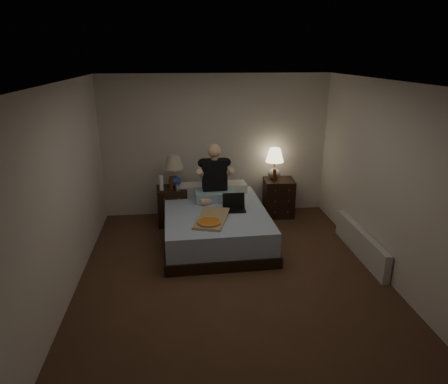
{
  "coord_description": "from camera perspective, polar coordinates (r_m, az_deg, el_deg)",
  "views": [
    {
      "loc": [
        -0.62,
        -4.69,
        2.8
      ],
      "look_at": [
        0.0,
        0.9,
        0.85
      ],
      "focal_mm": 32.0,
      "sensor_mm": 36.0,
      "label": 1
    }
  ],
  "objects": [
    {
      "name": "wall_right",
      "position": [
        5.59,
        21.91,
        1.61
      ],
      "size": [
        0.0,
        4.5,
        2.5
      ],
      "primitive_type": "cube",
      "rotation": [
        1.57,
        0.0,
        -1.57
      ],
      "color": "silver",
      "rests_on": "ground"
    },
    {
      "name": "pizza_box",
      "position": [
        5.63,
        -2.13,
        -4.4
      ],
      "size": [
        0.61,
        0.84,
        0.08
      ],
      "primitive_type": null,
      "rotation": [
        0.0,
        0.0,
        -0.3
      ],
      "color": "tan",
      "rests_on": "bed"
    },
    {
      "name": "water_bottle",
      "position": [
        6.7,
        -8.95,
        1.26
      ],
      "size": [
        0.07,
        0.07,
        0.25
      ],
      "primitive_type": "cylinder",
      "color": "white",
      "rests_on": "nightstand_left"
    },
    {
      "name": "beer_bottle_left",
      "position": [
        6.7,
        -7.56,
        1.24
      ],
      "size": [
        0.06,
        0.06,
        0.23
      ],
      "primitive_type": "cylinder",
      "color": "#53270B",
      "rests_on": "nightstand_left"
    },
    {
      "name": "bed",
      "position": [
        6.31,
        -1.27,
        -4.63
      ],
      "size": [
        1.61,
        2.11,
        0.52
      ],
      "primitive_type": "cube",
      "rotation": [
        0.0,
        0.0,
        0.03
      ],
      "color": "#5D82BA",
      "rests_on": "floor"
    },
    {
      "name": "wall_front",
      "position": [
        2.96,
        6.89,
        -12.65
      ],
      "size": [
        4.0,
        0.0,
        2.5
      ],
      "primitive_type": "cube",
      "rotation": [
        -1.57,
        0.0,
        0.0
      ],
      "color": "silver",
      "rests_on": "ground"
    },
    {
      "name": "laptop",
      "position": [
        6.11,
        1.51,
        -1.62
      ],
      "size": [
        0.34,
        0.28,
        0.24
      ],
      "primitive_type": null,
      "rotation": [
        0.0,
        0.0,
        -0.01
      ],
      "color": "black",
      "rests_on": "bed"
    },
    {
      "name": "wall_back",
      "position": [
        7.14,
        -1.2,
        6.57
      ],
      "size": [
        4.0,
        0.0,
        2.5
      ],
      "primitive_type": "cube",
      "rotation": [
        1.57,
        0.0,
        0.0
      ],
      "color": "silver",
      "rests_on": "ground"
    },
    {
      "name": "lamp_right",
      "position": [
        7.16,
        7.22,
        4.03
      ],
      "size": [
        0.33,
        0.33,
        0.56
      ],
      "primitive_type": null,
      "rotation": [
        0.0,
        0.0,
        -0.02
      ],
      "color": "gray",
      "rests_on": "nightstand_right"
    },
    {
      "name": "floor",
      "position": [
        5.5,
        1.05,
        -11.49
      ],
      "size": [
        4.0,
        4.5,
        0.0
      ],
      "primitive_type": "cube",
      "color": "#533523",
      "rests_on": "ground"
    },
    {
      "name": "nightstand_left",
      "position": [
        6.94,
        -7.41,
        -1.95
      ],
      "size": [
        0.52,
        0.48,
        0.65
      ],
      "primitive_type": "cube",
      "rotation": [
        0.0,
        0.0,
        0.06
      ],
      "color": "black",
      "rests_on": "floor"
    },
    {
      "name": "radiator",
      "position": [
        6.17,
        18.91,
        -6.93
      ],
      "size": [
        0.1,
        1.6,
        0.4
      ],
      "primitive_type": "cube",
      "color": "silver",
      "rests_on": "floor"
    },
    {
      "name": "soda_can",
      "position": [
        6.67,
        -6.67,
        0.61
      ],
      "size": [
        0.07,
        0.07,
        0.1
      ],
      "primitive_type": "cylinder",
      "color": "silver",
      "rests_on": "nightstand_left"
    },
    {
      "name": "wall_left",
      "position": [
        5.13,
        -21.59,
        0.14
      ],
      "size": [
        0.0,
        4.5,
        2.5
      ],
      "primitive_type": "cube",
      "rotation": [
        1.57,
        0.0,
        1.57
      ],
      "color": "silver",
      "rests_on": "ground"
    },
    {
      "name": "lamp_left",
      "position": [
        6.81,
        -7.13,
        3.02
      ],
      "size": [
        0.35,
        0.35,
        0.56
      ],
      "primitive_type": null,
      "rotation": [
        0.0,
        0.0,
        0.11
      ],
      "color": "#273F90",
      "rests_on": "nightstand_left"
    },
    {
      "name": "beer_bottle_right",
      "position": [
        7.04,
        7.22,
        2.38
      ],
      "size": [
        0.06,
        0.06,
        0.23
      ],
      "primitive_type": "cylinder",
      "color": "#59280C",
      "rests_on": "nightstand_right"
    },
    {
      "name": "person",
      "position": [
        6.46,
        -1.32,
        2.77
      ],
      "size": [
        0.67,
        0.53,
        0.93
      ],
      "primitive_type": null,
      "rotation": [
        0.0,
        0.0,
        0.02
      ],
      "color": "black",
      "rests_on": "bed"
    },
    {
      "name": "nightstand_right",
      "position": [
        7.3,
        7.78,
        -0.79
      ],
      "size": [
        0.55,
        0.5,
        0.68
      ],
      "primitive_type": "cube",
      "rotation": [
        0.0,
        0.0,
        -0.05
      ],
      "color": "black",
      "rests_on": "floor"
    },
    {
      "name": "ceiling",
      "position": [
        4.74,
        1.24,
        15.47
      ],
      "size": [
        4.0,
        4.5,
        0.0
      ],
      "primitive_type": "cube",
      "rotation": [
        3.14,
        0.0,
        0.0
      ],
      "color": "white",
      "rests_on": "ground"
    }
  ]
}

